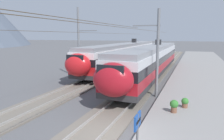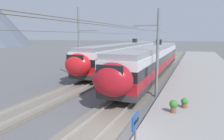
% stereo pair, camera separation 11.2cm
% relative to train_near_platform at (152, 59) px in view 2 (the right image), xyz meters
% --- Properties ---
extents(ground_plane, '(400.00, 400.00, 0.00)m').
position_rel_train_near_platform_xyz_m(ground_plane, '(-16.32, -1.12, -2.23)').
color(ground_plane, '#565659').
extents(track_near, '(120.00, 3.00, 0.28)m').
position_rel_train_near_platform_xyz_m(track_near, '(-16.32, 0.00, -2.16)').
color(track_near, '#6B6359').
rests_on(track_near, ground).
extents(track_far, '(120.00, 3.00, 0.28)m').
position_rel_train_near_platform_xyz_m(track_far, '(-16.32, 5.68, -2.16)').
color(track_far, '#6B6359').
rests_on(track_far, ground).
extents(train_near_platform, '(27.69, 3.03, 4.27)m').
position_rel_train_near_platform_xyz_m(train_near_platform, '(0.00, 0.00, 0.00)').
color(train_near_platform, '#2D2D30').
rests_on(train_near_platform, track_near).
extents(train_far_track, '(31.79, 3.02, 4.27)m').
position_rel_train_near_platform_xyz_m(train_far_track, '(7.26, 5.68, 0.00)').
color(train_far_track, '#2D2D30').
rests_on(train_far_track, track_far).
extents(catenary_mast_mid, '(41.23, 2.27, 7.21)m').
position_rel_train_near_platform_xyz_m(catenary_mast_mid, '(-8.08, -1.82, 1.59)').
color(catenary_mast_mid, slate).
rests_on(catenary_mast_mid, ground).
extents(catenary_mast_far_side, '(41.23, 2.51, 8.30)m').
position_rel_train_near_platform_xyz_m(catenary_mast_far_side, '(-3.82, 7.74, 2.05)').
color(catenary_mast_far_side, slate).
rests_on(catenary_mast_far_side, ground).
extents(platform_sign, '(0.70, 0.08, 2.21)m').
position_rel_train_near_platform_xyz_m(platform_sign, '(-18.89, -3.12, -0.29)').
color(platform_sign, '#59595B').
rests_on(platform_sign, platform_slab).
extents(potted_plant_platform_edge, '(0.47, 0.47, 0.67)m').
position_rel_train_near_platform_xyz_m(potted_plant_platform_edge, '(-11.05, -4.37, -1.54)').
color(potted_plant_platform_edge, brown).
rests_on(potted_plant_platform_edge, platform_slab).
extents(potted_plant_by_shelter, '(0.52, 0.52, 0.81)m').
position_rel_train_near_platform_xyz_m(potted_plant_by_shelter, '(-12.26, -3.77, -1.43)').
color(potted_plant_by_shelter, brown).
rests_on(potted_plant_by_shelter, platform_slab).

